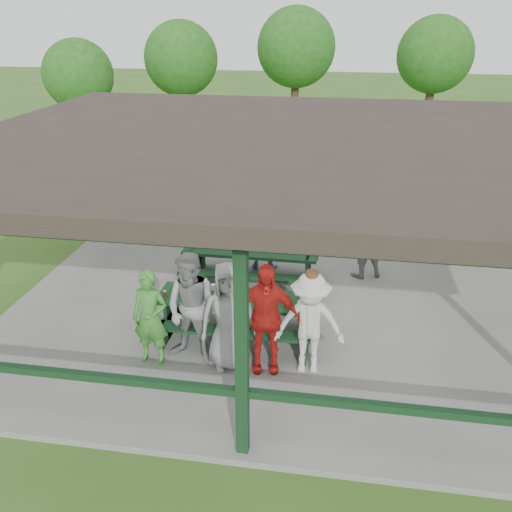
% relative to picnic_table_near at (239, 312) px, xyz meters
% --- Properties ---
extents(ground, '(90.00, 90.00, 0.00)m').
position_rel_picnic_table_near_xyz_m(ground, '(0.55, 1.20, -0.58)').
color(ground, '#35581B').
rests_on(ground, ground).
extents(concrete_slab, '(10.00, 8.00, 0.10)m').
position_rel_picnic_table_near_xyz_m(concrete_slab, '(0.55, 1.20, -0.53)').
color(concrete_slab, slate).
rests_on(concrete_slab, ground).
extents(pavilion_structure, '(10.60, 8.60, 3.24)m').
position_rel_picnic_table_near_xyz_m(pavilion_structure, '(0.55, 1.20, 2.59)').
color(pavilion_structure, black).
rests_on(pavilion_structure, concrete_slab).
extents(picnic_table_near, '(2.72, 1.39, 0.75)m').
position_rel_picnic_table_near_xyz_m(picnic_table_near, '(0.00, 0.00, 0.00)').
color(picnic_table_near, black).
rests_on(picnic_table_near, concrete_slab).
extents(picnic_table_far, '(2.67, 1.39, 0.75)m').
position_rel_picnic_table_near_xyz_m(picnic_table_far, '(-0.14, 2.00, -0.00)').
color(picnic_table_far, black).
rests_on(picnic_table_far, concrete_slab).
extents(table_setting, '(2.45, 0.45, 0.10)m').
position_rel_picnic_table_near_xyz_m(table_setting, '(-0.02, 0.03, 0.31)').
color(table_setting, white).
rests_on(table_setting, picnic_table_near).
extents(contestant_green, '(0.59, 0.40, 1.57)m').
position_rel_picnic_table_near_xyz_m(contestant_green, '(-1.21, -0.92, 0.30)').
color(contestant_green, '#3D8932').
rests_on(contestant_green, concrete_slab).
extents(contestant_grey_left, '(1.02, 0.87, 1.82)m').
position_rel_picnic_table_near_xyz_m(contestant_grey_left, '(-0.57, -0.77, 0.43)').
color(contestant_grey_left, gray).
rests_on(contestant_grey_left, concrete_slab).
extents(contestant_grey_mid, '(0.99, 0.81, 1.76)m').
position_rel_picnic_table_near_xyz_m(contestant_grey_mid, '(0.01, -0.84, 0.40)').
color(contestant_grey_mid, gray).
rests_on(contestant_grey_mid, concrete_slab).
extents(contestant_red, '(1.09, 0.55, 1.79)m').
position_rel_picnic_table_near_xyz_m(contestant_red, '(0.57, -0.83, 0.42)').
color(contestant_red, red).
rests_on(contestant_red, concrete_slab).
extents(contestant_white_fedora, '(1.09, 0.65, 1.70)m').
position_rel_picnic_table_near_xyz_m(contestant_white_fedora, '(1.24, -0.77, 0.35)').
color(contestant_white_fedora, silver).
rests_on(contestant_white_fedora, concrete_slab).
extents(spectator_lblue, '(1.45, 0.62, 1.51)m').
position_rel_picnic_table_near_xyz_m(spectator_lblue, '(0.03, 2.75, 0.28)').
color(spectator_lblue, '#88ABD2').
rests_on(spectator_lblue, concrete_slab).
extents(spectator_blue, '(0.68, 0.51, 1.72)m').
position_rel_picnic_table_near_xyz_m(spectator_blue, '(-0.99, 3.55, 0.38)').
color(spectator_blue, '#465BB6').
rests_on(spectator_blue, concrete_slab).
extents(spectator_grey, '(0.97, 0.87, 1.65)m').
position_rel_picnic_table_near_xyz_m(spectator_grey, '(2.12, 2.71, 0.35)').
color(spectator_grey, gray).
rests_on(spectator_grey, concrete_slab).
extents(pickup_truck, '(5.86, 4.12, 1.48)m').
position_rel_picnic_table_near_xyz_m(pickup_truck, '(1.26, 8.35, 0.16)').
color(pickup_truck, silver).
rests_on(pickup_truck, ground).
extents(farm_trailer, '(3.54, 1.83, 1.23)m').
position_rel_picnic_table_near_xyz_m(farm_trailer, '(-2.75, 9.38, 0.03)').
color(farm_trailer, '#1B3A98').
rests_on(farm_trailer, ground).
extents(tree_far_left, '(3.15, 3.15, 4.92)m').
position_rel_picnic_table_near_xyz_m(tree_far_left, '(-5.55, 16.01, 2.75)').
color(tree_far_left, '#352615').
rests_on(tree_far_left, ground).
extents(tree_left, '(3.50, 3.50, 5.47)m').
position_rel_picnic_table_near_xyz_m(tree_left, '(-0.80, 18.07, 3.12)').
color(tree_left, '#352615').
rests_on(tree_left, ground).
extents(tree_mid, '(3.27, 3.27, 5.11)m').
position_rel_picnic_table_near_xyz_m(tree_mid, '(5.25, 18.17, 2.88)').
color(tree_mid, '#352615').
rests_on(tree_mid, ground).
extents(tree_edge_left, '(2.75, 2.75, 4.30)m').
position_rel_picnic_table_near_xyz_m(tree_edge_left, '(-8.91, 13.13, 2.32)').
color(tree_edge_left, '#352615').
rests_on(tree_edge_left, ground).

